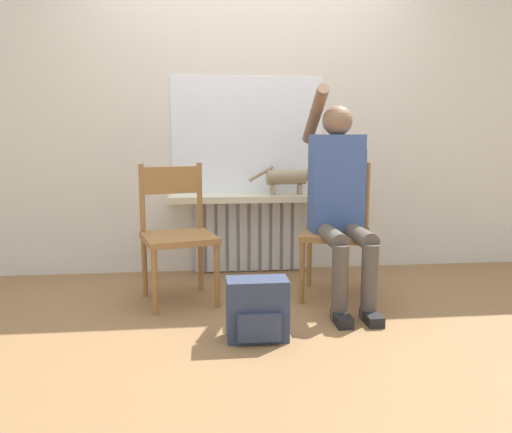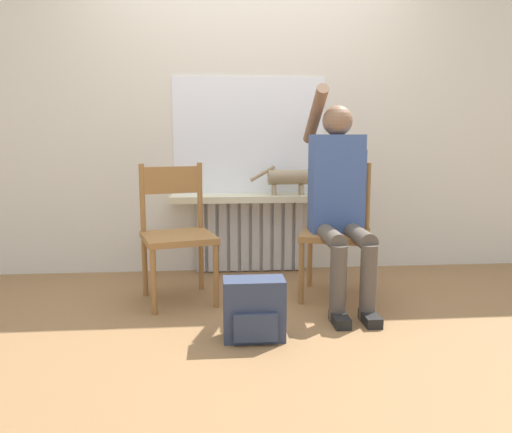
# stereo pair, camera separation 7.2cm
# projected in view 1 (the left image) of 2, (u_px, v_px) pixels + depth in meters

# --- Properties ---
(ground_plane) EXTENTS (12.00, 12.00, 0.00)m
(ground_plane) POSITION_uv_depth(u_px,v_px,m) (267.00, 322.00, 2.94)
(ground_plane) COLOR olive
(wall_with_window) EXTENTS (7.00, 0.06, 2.70)m
(wall_with_window) POSITION_uv_depth(u_px,v_px,m) (247.00, 102.00, 3.93)
(wall_with_window) COLOR silver
(wall_with_window) RESTS_ON ground_plane
(radiator) EXTENTS (0.88, 0.08, 0.58)m
(radiator) POSITION_uv_depth(u_px,v_px,m) (248.00, 236.00, 4.02)
(radiator) COLOR silver
(radiator) RESTS_ON ground_plane
(windowsill) EXTENTS (1.25, 0.27, 0.05)m
(windowsill) POSITION_uv_depth(u_px,v_px,m) (249.00, 198.00, 3.89)
(windowsill) COLOR beige
(windowsill) RESTS_ON radiator
(window_glass) EXTENTS (1.20, 0.01, 0.91)m
(window_glass) POSITION_uv_depth(u_px,v_px,m) (248.00, 136.00, 3.94)
(window_glass) COLOR white
(window_glass) RESTS_ON windowsill
(chair_left) EXTENTS (0.54, 0.54, 0.90)m
(chair_left) POSITION_uv_depth(u_px,v_px,m) (177.00, 232.00, 3.27)
(chair_left) COLOR #9E6B38
(chair_left) RESTS_ON ground_plane
(chair_right) EXTENTS (0.56, 0.56, 0.90)m
(chair_right) POSITION_uv_depth(u_px,v_px,m) (336.00, 228.00, 3.38)
(chair_right) COLOR #9E6B38
(chair_right) RESTS_ON ground_plane
(person) EXTENTS (0.36, 1.02, 1.41)m
(person) POSITION_uv_depth(u_px,v_px,m) (340.00, 195.00, 3.23)
(person) COLOR brown
(person) RESTS_ON ground_plane
(cat) EXTENTS (0.53, 0.11, 0.23)m
(cat) POSITION_uv_depth(u_px,v_px,m) (291.00, 177.00, 3.87)
(cat) COLOR #9E896B
(cat) RESTS_ON windowsill
(backpack) EXTENTS (0.33, 0.20, 0.33)m
(backpack) POSITION_uv_depth(u_px,v_px,m) (257.00, 310.00, 2.66)
(backpack) COLOR #333D56
(backpack) RESTS_ON ground_plane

